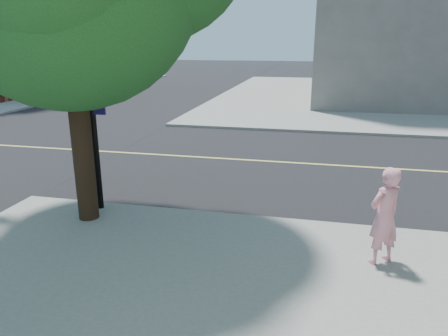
# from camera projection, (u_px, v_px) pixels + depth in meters

# --- Properties ---
(ground) EXTENTS (140.00, 140.00, 0.00)m
(ground) POSITION_uv_depth(u_px,v_px,m) (71.00, 204.00, 9.66)
(ground) COLOR black
(ground) RESTS_ON ground
(road_ew) EXTENTS (140.00, 9.00, 0.01)m
(road_ew) POSITION_uv_depth(u_px,v_px,m) (147.00, 154.00, 13.86)
(road_ew) COLOR black
(road_ew) RESTS_ON ground
(man_on_phone) EXTENTS (0.70, 0.67, 1.62)m
(man_on_phone) POSITION_uv_depth(u_px,v_px,m) (384.00, 216.00, 6.69)
(man_on_phone) COLOR pink
(man_on_phone) RESTS_ON sidewalk_se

